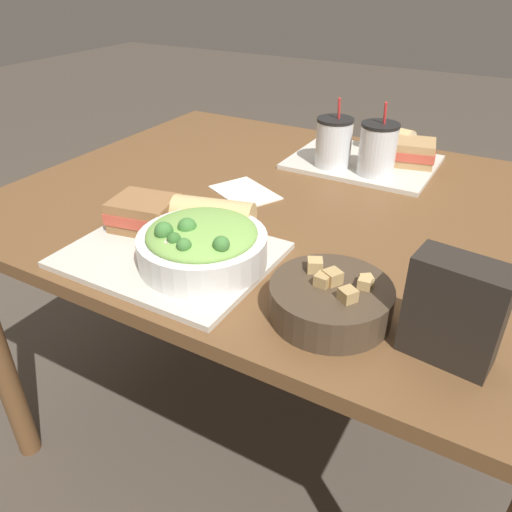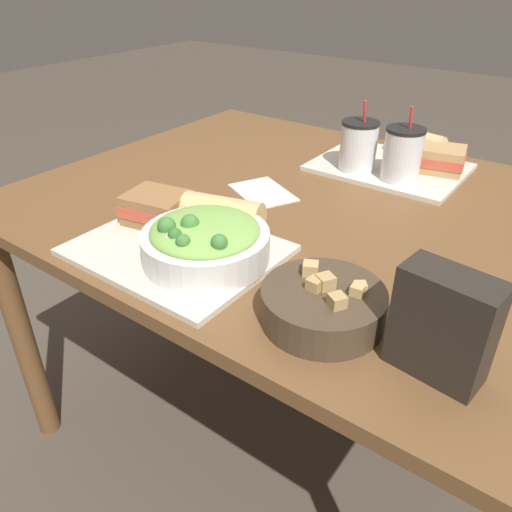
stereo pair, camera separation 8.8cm
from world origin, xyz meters
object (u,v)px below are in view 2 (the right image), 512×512
at_px(sandwich_near, 157,208).
at_px(sandwich_far, 437,158).
at_px(soup_bowl, 323,304).
at_px(baguette_far, 419,144).
at_px(baguette_near, 223,214).
at_px(chip_bag, 443,325).
at_px(napkin_folded, 263,192).
at_px(drink_cup_dark, 358,147).
at_px(salad_bowl, 204,240).
at_px(drink_cup_red, 402,156).

distance_m(sandwich_near, sandwich_far, 0.75).
distance_m(soup_bowl, baguette_far, 0.81).
bearing_deg(baguette_near, sandwich_near, 96.58).
bearing_deg(chip_bag, napkin_folded, 154.27).
xyz_separation_m(baguette_near, sandwich_far, (0.24, 0.60, -0.00)).
relative_size(sandwich_near, drink_cup_dark, 0.82).
bearing_deg(sandwich_near, napkin_folded, 63.98).
xyz_separation_m(salad_bowl, sandwich_near, (-0.18, 0.06, -0.01)).
bearing_deg(soup_bowl, sandwich_near, 170.58).
height_order(baguette_near, chip_bag, chip_bag).
relative_size(soup_bowl, drink_cup_dark, 1.08).
relative_size(salad_bowl, sandwich_near, 1.60).
height_order(salad_bowl, baguette_far, salad_bowl).
relative_size(soup_bowl, baguette_far, 1.30).
distance_m(baguette_far, drink_cup_red, 0.20).
distance_m(sandwich_near, drink_cup_red, 0.62).
xyz_separation_m(salad_bowl, sandwich_far, (0.19, 0.71, -0.01)).
bearing_deg(drink_cup_dark, chip_bag, -55.05).
height_order(salad_bowl, chip_bag, chip_bag).
bearing_deg(baguette_far, baguette_near, 178.28).
height_order(baguette_near, baguette_far, same).
xyz_separation_m(baguette_near, napkin_folded, (-0.06, 0.22, -0.05)).
xyz_separation_m(sandwich_near, sandwich_far, (0.37, 0.65, 0.00)).
relative_size(sandwich_near, baguette_far, 0.98).
relative_size(salad_bowl, drink_cup_red, 1.28).
bearing_deg(drink_cup_red, chip_bag, -63.35).
relative_size(soup_bowl, sandwich_far, 1.24).
distance_m(salad_bowl, sandwich_near, 0.19).
bearing_deg(drink_cup_dark, sandwich_near, -110.87).
bearing_deg(drink_cup_red, soup_bowl, -78.44).
height_order(drink_cup_dark, napkin_folded, drink_cup_dark).
height_order(soup_bowl, baguette_near, baguette_near).
bearing_deg(sandwich_near, drink_cup_dark, 58.61).
distance_m(soup_bowl, baguette_near, 0.33).
bearing_deg(baguette_far, napkin_folded, 165.32).
height_order(soup_bowl, drink_cup_red, drink_cup_red).
bearing_deg(chip_bag, drink_cup_red, 123.77).
bearing_deg(salad_bowl, sandwich_far, 74.96).
bearing_deg(soup_bowl, drink_cup_dark, 111.96).
relative_size(sandwich_near, baguette_near, 0.83).
height_order(salad_bowl, drink_cup_red, drink_cup_red).
distance_m(sandwich_near, chip_bag, 0.64).
xyz_separation_m(soup_bowl, sandwich_far, (-0.07, 0.73, 0.01)).
bearing_deg(baguette_near, baguette_far, -28.07).
relative_size(soup_bowl, chip_bag, 1.24).
distance_m(soup_bowl, chip_bag, 0.19).
relative_size(baguette_far, drink_cup_red, 0.82).
xyz_separation_m(sandwich_far, drink_cup_dark, (-0.17, -0.12, 0.03)).
xyz_separation_m(soup_bowl, drink_cup_red, (-0.12, 0.61, 0.04)).
bearing_deg(salad_bowl, soup_bowl, -3.47).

